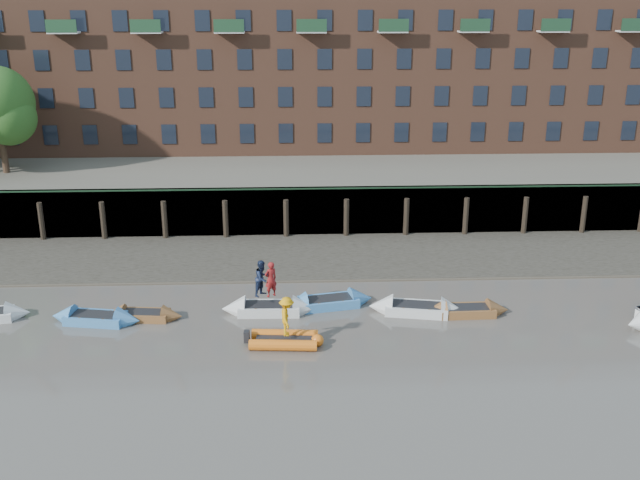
{
  "coord_description": "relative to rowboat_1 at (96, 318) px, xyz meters",
  "views": [
    {
      "loc": [
        -1.64,
        -25.46,
        16.35
      ],
      "look_at": [
        -0.14,
        12.0,
        3.2
      ],
      "focal_mm": 42.0,
      "sensor_mm": 36.0,
      "label": 1
    }
  ],
  "objects": [
    {
      "name": "ground",
      "position": [
        11.53,
        -9.04,
        -0.24
      ],
      "size": [
        220.0,
        220.0,
        0.0
      ],
      "primitive_type": "plane",
      "color": "#5B554E",
      "rests_on": "ground"
    },
    {
      "name": "foreshore",
      "position": [
        11.53,
        8.96,
        -0.24
      ],
      "size": [
        110.0,
        8.0,
        0.5
      ],
      "primitive_type": "cube",
      "color": "#3D382F",
      "rests_on": "ground"
    },
    {
      "name": "mud_band",
      "position": [
        11.53,
        5.56,
        -0.24
      ],
      "size": [
        110.0,
        1.6,
        0.1
      ],
      "primitive_type": "cube",
      "color": "#4C4336",
      "rests_on": "ground"
    },
    {
      "name": "river_wall",
      "position": [
        11.53,
        13.34,
        1.36
      ],
      "size": [
        110.0,
        1.23,
        3.3
      ],
      "color": "#2D2A26",
      "rests_on": "ground"
    },
    {
      "name": "bank_terrace",
      "position": [
        11.53,
        26.96,
        1.36
      ],
      "size": [
        110.0,
        28.0,
        3.2
      ],
      "primitive_type": "cube",
      "color": "#5E594D",
      "rests_on": "ground"
    },
    {
      "name": "apartment_terrace",
      "position": [
        11.53,
        27.95,
        12.59
      ],
      "size": [
        80.6,
        15.56,
        20.98
      ],
      "color": "brown",
      "rests_on": "bank_terrace"
    },
    {
      "name": "rowboat_1",
      "position": [
        0.0,
        0.0,
        0.0
      ],
      "size": [
        4.75,
        2.08,
        1.33
      ],
      "rotation": [
        0.0,
        0.0,
        -0.17
      ],
      "color": "#4181BE",
      "rests_on": "ground"
    },
    {
      "name": "rowboat_2",
      "position": [
        2.33,
        0.33,
        -0.03
      ],
      "size": [
        4.06,
        1.54,
        1.15
      ],
      "rotation": [
        0.0,
        0.0,
        -0.1
      ],
      "color": "brown",
      "rests_on": "ground"
    },
    {
      "name": "rowboat_3",
      "position": [
        8.67,
        0.79,
        0.02
      ],
      "size": [
        4.92,
        1.53,
        1.42
      ],
      "rotation": [
        0.0,
        0.0,
        -0.02
      ],
      "color": "silver",
      "rests_on": "ground"
    },
    {
      "name": "rowboat_4",
      "position": [
        11.78,
        1.48,
        0.01
      ],
      "size": [
        4.97,
        2.34,
        1.39
      ],
      "rotation": [
        0.0,
        0.0,
        0.21
      ],
      "color": "#4181BE",
      "rests_on": "ground"
    },
    {
      "name": "rowboat_5",
      "position": [
        16.28,
        0.45,
        0.02
      ],
      "size": [
        5.11,
        2.32,
        1.43
      ],
      "rotation": [
        0.0,
        0.0,
        -0.19
      ],
      "color": "silver",
      "rests_on": "ground"
    },
    {
      "name": "rowboat_6",
      "position": [
        18.81,
        0.17,
        -0.01
      ],
      "size": [
        4.41,
        1.38,
        1.27
      ],
      "rotation": [
        0.0,
        0.0,
        0.03
      ],
      "color": "brown",
      "rests_on": "ground"
    },
    {
      "name": "rib_tender",
      "position": [
        9.6,
        -2.82,
        0.03
      ],
      "size": [
        3.51,
        1.85,
        0.6
      ],
      "rotation": [
        0.0,
        0.0,
        -0.07
      ],
      "color": "orange",
      "rests_on": "ground"
    },
    {
      "name": "person_rower_a",
      "position": [
        8.79,
        0.77,
        1.65
      ],
      "size": [
        0.81,
        0.73,
        1.87
      ],
      "primitive_type": "imported",
      "rotation": [
        0.0,
        0.0,
        3.69
      ],
      "color": "maroon",
      "rests_on": "rowboat_3"
    },
    {
      "name": "person_rower_b",
      "position": [
        8.36,
        0.9,
        1.67
      ],
      "size": [
        1.13,
        1.17,
        1.9
      ],
      "primitive_type": "imported",
      "rotation": [
        0.0,
        0.0,
        0.93
      ],
      "color": "#19233F",
      "rests_on": "rowboat_3"
    },
    {
      "name": "person_rib_crew",
      "position": [
        9.61,
        -2.88,
        1.27
      ],
      "size": [
        0.74,
        1.24,
        1.9
      ],
      "primitive_type": "imported",
      "rotation": [
        0.0,
        0.0,
        1.6
      ],
      "color": "orange",
      "rests_on": "rib_tender"
    }
  ]
}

